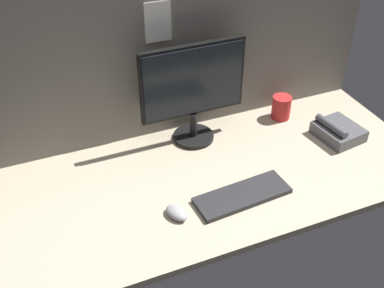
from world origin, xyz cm
name	(u,v)px	position (x,y,z in cm)	size (l,w,h in cm)	color
ground_plane	(210,175)	(0.00, 0.00, -1.50)	(180.00, 80.00, 3.00)	tan
cubicle_wall_back	(176,52)	(-0.01, 37.50, 36.49)	(180.00, 5.50, 72.95)	slate
monitor	(193,89)	(2.67, 25.14, 24.97)	(45.45, 18.00, 44.70)	black
keyboard	(242,195)	(5.23, -17.86, 1.00)	(37.00, 13.00, 2.00)	#262628
mouse	(177,213)	(-21.39, -17.58, 1.70)	(5.60, 9.60, 3.40)	#99999E
mug_red_plastic	(281,107)	(47.06, 24.36, 5.54)	(8.75, 8.75, 11.07)	red
desk_phone	(338,131)	(62.13, 0.85, 3.19)	(19.48, 21.18, 8.80)	#4C4C51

